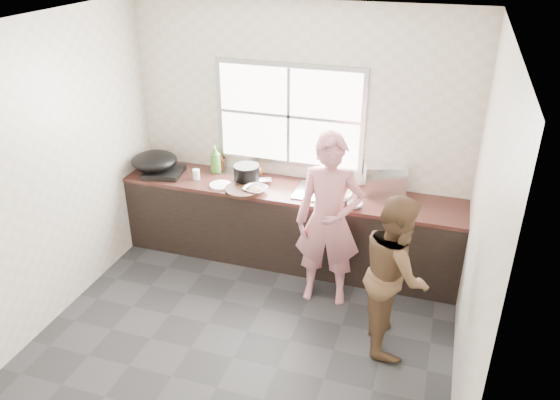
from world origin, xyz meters
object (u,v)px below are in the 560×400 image
(burner, at_px, (164,172))
(wok, at_px, (154,161))
(black_pot, at_px, (247,174))
(dish_rack, at_px, (384,178))
(woman, at_px, (329,226))
(person_side, at_px, (395,273))
(bottle_brown_short, at_px, (257,170))
(pot_lid_left, at_px, (168,175))
(cutting_board, at_px, (244,190))
(bottle_green, at_px, (215,159))
(bowl_crabs, at_px, (339,197))
(bowl_mince, at_px, (255,190))
(bowl_held, at_px, (355,205))
(bottle_brown_tall, at_px, (221,162))
(plate_food, at_px, (221,185))
(pot_lid_right, at_px, (227,170))
(glass_jar, at_px, (196,174))

(burner, distance_m, wok, 0.16)
(black_pot, height_order, dish_rack, dish_rack)
(woman, xyz_separation_m, person_side, (0.68, -0.45, -0.09))
(bottle_brown_short, relative_size, wok, 0.30)
(wok, bearing_deg, person_side, -18.45)
(burner, xyz_separation_m, pot_lid_left, (0.05, -0.01, -0.02))
(cutting_board, distance_m, bottle_green, 0.61)
(bowl_crabs, distance_m, wok, 2.07)
(bowl_mince, height_order, dish_rack, dish_rack)
(cutting_board, relative_size, bowl_held, 2.07)
(bottle_brown_tall, bearing_deg, person_side, -30.35)
(plate_food, height_order, dish_rack, dish_rack)
(woman, distance_m, bottle_green, 1.63)
(plate_food, bearing_deg, bottle_green, 121.39)
(black_pot, xyz_separation_m, pot_lid_right, (-0.32, 0.22, -0.09))
(dish_rack, height_order, pot_lid_left, dish_rack)
(bowl_held, relative_size, wok, 0.38)
(person_side, xyz_separation_m, bowl_held, (-0.50, 0.79, 0.18))
(bottle_green, relative_size, bottle_brown_tall, 1.72)
(bottle_brown_short, relative_size, glass_jar, 1.35)
(bowl_held, xyz_separation_m, glass_jar, (-1.76, 0.13, 0.03))
(bowl_mince, xyz_separation_m, pot_lid_right, (-0.49, 0.42, -0.02))
(woman, height_order, plate_food, woman)
(plate_food, relative_size, bottle_green, 0.75)
(black_pot, height_order, bottle_green, bottle_green)
(glass_jar, relative_size, dish_rack, 0.27)
(bottle_brown_short, distance_m, wok, 1.13)
(person_side, bearing_deg, plate_food, 52.46)
(black_pot, bearing_deg, plate_food, -144.13)
(bowl_mince, bearing_deg, bottle_green, 150.23)
(bottle_brown_tall, distance_m, bottle_brown_short, 0.45)
(bottle_brown_short, xyz_separation_m, pot_lid_left, (-0.95, -0.27, -0.07))
(burner, height_order, dish_rack, dish_rack)
(person_side, height_order, dish_rack, person_side)
(cutting_board, distance_m, wok, 1.11)
(bottle_brown_tall, bearing_deg, bowl_held, -15.38)
(woman, distance_m, black_pot, 1.18)
(pot_lid_right, bearing_deg, glass_jar, -126.42)
(burner, bearing_deg, person_side, -19.36)
(bowl_held, xyz_separation_m, burner, (-2.15, 0.14, -0.00))
(plate_food, height_order, glass_jar, glass_jar)
(black_pot, height_order, bottle_brown_tall, black_pot)
(wok, bearing_deg, woman, -12.75)
(bowl_mince, distance_m, pot_lid_left, 1.07)
(bowl_crabs, relative_size, bottle_brown_tall, 1.12)
(bottle_green, distance_m, glass_jar, 0.28)
(bottle_green, height_order, burner, bottle_green)
(woman, height_order, dish_rack, woman)
(bottle_brown_short, relative_size, pot_lid_left, 0.60)
(black_pot, relative_size, pot_lid_right, 1.09)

